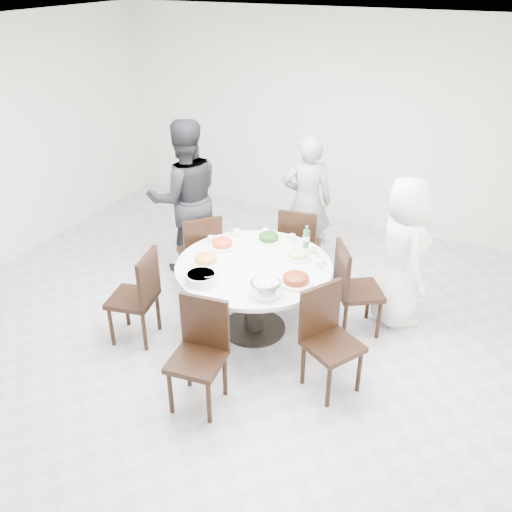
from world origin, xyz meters
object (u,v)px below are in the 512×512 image
at_px(soup_bowl, 201,278).
at_px(diner_right, 402,253).
at_px(chair_nw, 199,252).
at_px(diner_middle, 307,202).
at_px(rice_bowl, 266,289).
at_px(chair_s, 197,359).
at_px(diner_left, 185,198).
at_px(dining_table, 254,298).
at_px(chair_sw, 132,297).
at_px(chair_ne, 359,289).
at_px(chair_n, 300,244).
at_px(chair_se, 333,343).
at_px(beverage_bottle, 306,237).

bearing_deg(soup_bowl, diner_right, 39.89).
bearing_deg(chair_nw, diner_middle, -175.05).
relative_size(rice_bowl, soup_bowl, 0.96).
bearing_deg(chair_s, chair_nw, 113.69).
height_order(diner_middle, diner_left, diner_left).
relative_size(dining_table, diner_left, 0.83).
relative_size(chair_sw, diner_middle, 0.59).
distance_m(chair_ne, diner_left, 2.26).
bearing_deg(chair_n, chair_nw, 25.74).
distance_m(chair_n, chair_sw, 2.00).
xyz_separation_m(chair_ne, chair_se, (0.03, -0.93, 0.00)).
relative_size(chair_n, diner_right, 0.61).
distance_m(chair_nw, rice_bowl, 1.51).
xyz_separation_m(chair_se, diner_middle, (-1.00, 2.00, 0.33)).
height_order(chair_ne, diner_right, diner_right).
distance_m(dining_table, diner_left, 1.59).
bearing_deg(rice_bowl, chair_sw, -171.85).
height_order(chair_nw, diner_middle, diner_middle).
bearing_deg(chair_s, beverage_bottle, 74.16).
bearing_deg(chair_s, diner_left, 117.15).
relative_size(chair_n, diner_middle, 0.59).
distance_m(chair_nw, diner_middle, 1.40).
relative_size(dining_table, chair_se, 1.58).
height_order(chair_sw, chair_s, same).
bearing_deg(chair_sw, chair_n, 135.92).
bearing_deg(diner_right, chair_sw, 89.08).
distance_m(chair_sw, beverage_bottle, 1.80).
xyz_separation_m(chair_s, diner_left, (-1.28, 1.96, 0.43)).
relative_size(chair_n, beverage_bottle, 4.00).
relative_size(chair_ne, diner_left, 0.52).
xyz_separation_m(chair_n, soup_bowl, (-0.36, -1.57, 0.32)).
bearing_deg(chair_nw, rice_bowl, 97.13).
bearing_deg(chair_s, diner_right, 52.04).
xyz_separation_m(chair_n, chair_s, (-0.03, -2.22, 0.00)).
bearing_deg(chair_se, chair_sw, 125.06).
bearing_deg(chair_ne, chair_se, 149.67).
relative_size(chair_nw, beverage_bottle, 4.00).
relative_size(chair_se, diner_right, 0.61).
distance_m(rice_bowl, beverage_bottle, 0.98).
height_order(dining_table, chair_nw, chair_nw).
relative_size(dining_table, rice_bowl, 5.47).
relative_size(soup_bowl, beverage_bottle, 1.20).
bearing_deg(chair_n, chair_se, 111.52).
xyz_separation_m(diner_middle, rice_bowl, (0.35, -1.94, 0.00)).
height_order(chair_ne, diner_left, diner_left).
relative_size(diner_right, diner_middle, 0.97).
relative_size(chair_ne, beverage_bottle, 4.00).
distance_m(chair_sw, soup_bowl, 0.78).
height_order(chair_ne, chair_sw, same).
relative_size(chair_nw, diner_middle, 0.59).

